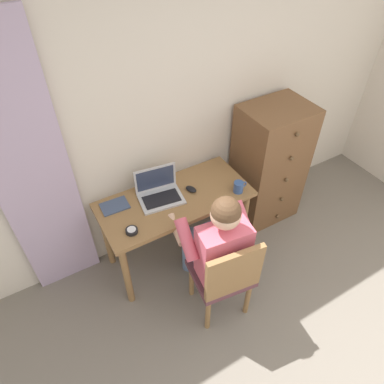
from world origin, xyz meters
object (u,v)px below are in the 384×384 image
object	(u,v)px
desk_clock	(132,231)
computer_mouse	(191,189)
desk	(175,208)
coffee_mug	(239,187)
notebook_pad	(115,206)
person_seated	(215,242)
dresser	(269,165)
chair	(225,275)
laptop	(159,192)

from	to	relation	value
desk_clock	computer_mouse	bearing A→B (deg)	15.88
desk	coffee_mug	xyz separation A→B (m)	(0.48, -0.19, 0.16)
notebook_pad	person_seated	bearing A→B (deg)	-49.47
computer_mouse	desk	bearing A→B (deg)	165.17
computer_mouse	coffee_mug	distance (m)	0.39
dresser	coffee_mug	bearing A→B (deg)	-155.39
desk_clock	coffee_mug	bearing A→B (deg)	-1.95
chair	desk_clock	bearing A→B (deg)	132.68
dresser	desk	bearing A→B (deg)	-176.61
laptop	computer_mouse	bearing A→B (deg)	-15.02
laptop	computer_mouse	size ratio (longest dim) A/B	3.70
notebook_pad	chair	bearing A→B (deg)	-57.13
coffee_mug	desk	bearing A→B (deg)	158.77
desk_clock	notebook_pad	bearing A→B (deg)	92.35
desk_clock	coffee_mug	world-z (taller)	coffee_mug
person_seated	computer_mouse	distance (m)	0.52
dresser	computer_mouse	xyz separation A→B (m)	(-0.87, -0.05, 0.13)
desk_clock	coffee_mug	distance (m)	0.92
desk	desk_clock	distance (m)	0.48
chair	person_seated	size ratio (longest dim) A/B	0.73
chair	person_seated	xyz separation A→B (m)	(0.02, 0.18, 0.18)
dresser	desk_clock	distance (m)	1.49
person_seated	laptop	xyz separation A→B (m)	(-0.16, 0.58, 0.11)
laptop	notebook_pad	size ratio (longest dim) A/B	1.76
laptop	notebook_pad	distance (m)	0.36
laptop	dresser	bearing A→B (deg)	-0.96
desk	computer_mouse	xyz separation A→B (m)	(0.16, 0.01, 0.13)
laptop	desk	bearing A→B (deg)	-39.37
laptop	desk_clock	world-z (taller)	laptop
person_seated	laptop	world-z (taller)	person_seated
coffee_mug	notebook_pad	bearing A→B (deg)	159.99
computer_mouse	coffee_mug	bearing A→B (deg)	-50.50
desk	desk_clock	bearing A→B (deg)	-160.25
laptop	notebook_pad	bearing A→B (deg)	168.44
desk_clock	coffee_mug	size ratio (longest dim) A/B	0.75
dresser	coffee_mug	size ratio (longest dim) A/B	10.07
desk	coffee_mug	world-z (taller)	coffee_mug
dresser	notebook_pad	size ratio (longest dim) A/B	5.75
desk	computer_mouse	size ratio (longest dim) A/B	12.29
dresser	laptop	xyz separation A→B (m)	(-1.13, 0.02, 0.17)
dresser	notebook_pad	world-z (taller)	dresser
chair	notebook_pad	world-z (taller)	chair
laptop	coffee_mug	distance (m)	0.64
laptop	desk_clock	xyz separation A→B (m)	(-0.34, -0.24, -0.04)
chair	laptop	distance (m)	0.82
desk	person_seated	world-z (taller)	person_seated
desk_clock	laptop	bearing A→B (deg)	34.86
desk_clock	chair	bearing A→B (deg)	-47.32
person_seated	computer_mouse	bearing A→B (deg)	79.84
desk	coffee_mug	size ratio (longest dim) A/B	10.24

